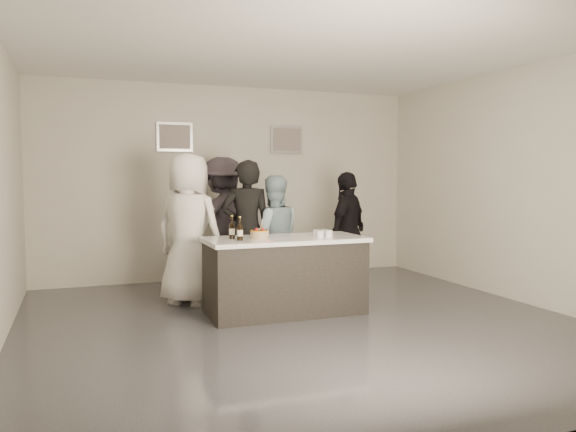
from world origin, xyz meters
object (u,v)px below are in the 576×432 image
object	(u,v)px
beer_bottle_b	(240,229)
person_guest_back	(223,222)
person_main_blue	(273,237)
beer_bottle_a	(232,228)
person_main_black	(247,230)
person_guest_right	(348,231)
bar_counter	(285,275)
person_guest_left	(189,229)
cake	(260,235)

from	to	relation	value
beer_bottle_b	person_guest_back	distance (m)	1.98
beer_bottle_b	person_main_blue	xyz separation A→B (m)	(0.74, 1.01, -0.22)
beer_bottle_a	person_main_black	world-z (taller)	person_main_black
beer_bottle_b	person_guest_back	xyz separation A→B (m)	(0.29, 1.95, -0.09)
person_guest_back	person_guest_right	bearing A→B (deg)	124.89
bar_counter	person_guest_back	bearing A→B (deg)	98.88
person_guest_left	person_guest_right	world-z (taller)	person_guest_left
person_main_black	person_guest_right	xyz separation A→B (m)	(1.51, 0.08, -0.08)
bar_counter	cake	size ratio (longest dim) A/B	8.60
person_main_black	person_main_blue	size ratio (longest dim) A/B	1.12
beer_bottle_a	person_main_black	size ratio (longest dim) A/B	0.14
beer_bottle_a	person_guest_back	xyz separation A→B (m)	(0.33, 1.77, -0.09)
cake	beer_bottle_a	bearing A→B (deg)	168.10
bar_counter	person_guest_back	world-z (taller)	person_guest_back
bar_counter	person_main_black	world-z (taller)	person_main_black
person_guest_right	person_guest_back	distance (m)	1.81
bar_counter	person_main_blue	distance (m)	0.97
bar_counter	person_guest_left	world-z (taller)	person_guest_left
beer_bottle_a	person_main_blue	xyz separation A→B (m)	(0.78, 0.82, -0.22)
cake	person_main_black	xyz separation A→B (m)	(0.10, 0.88, -0.03)
cake	beer_bottle_b	world-z (taller)	beer_bottle_b
person_guest_left	person_guest_back	world-z (taller)	person_guest_left
person_guest_back	beer_bottle_a	bearing A→B (deg)	52.86
bar_counter	beer_bottle_a	bearing A→B (deg)	174.02
beer_bottle_a	person_guest_right	bearing A→B (deg)	25.12
cake	person_guest_back	size ratio (longest dim) A/B	0.11
bar_counter	person_guest_right	distance (m)	1.67
bar_counter	beer_bottle_a	size ratio (longest dim) A/B	7.15
bar_counter	person_main_blue	bearing A→B (deg)	79.93
beer_bottle_b	cake	bearing A→B (deg)	23.97
cake	bar_counter	bearing A→B (deg)	0.06
person_guest_left	beer_bottle_b	bearing A→B (deg)	155.14
person_main_black	person_guest_right	size ratio (longest dim) A/B	1.09
person_guest_back	bar_counter	bearing A→B (deg)	72.41
bar_counter	beer_bottle_b	distance (m)	0.83
person_guest_right	person_guest_back	bearing A→B (deg)	-68.69
bar_counter	person_guest_left	bearing A→B (deg)	138.24
cake	person_guest_back	bearing A→B (deg)	89.25
beer_bottle_b	beer_bottle_a	bearing A→B (deg)	102.74
beer_bottle_a	person_guest_left	bearing A→B (deg)	113.45
person_main_black	person_guest_back	world-z (taller)	person_guest_back
beer_bottle_a	person_guest_right	xyz separation A→B (m)	(1.92, 0.90, -0.19)
beer_bottle_b	person_guest_right	distance (m)	2.18
beer_bottle_b	person_main_black	xyz separation A→B (m)	(0.37, 1.00, -0.12)
bar_counter	person_guest_left	xyz separation A→B (m)	(-0.97, 0.86, 0.50)
beer_bottle_b	person_guest_back	world-z (taller)	person_guest_back
beer_bottle_a	person_main_blue	distance (m)	1.15
beer_bottle_a	person_guest_right	size ratio (longest dim) A/B	0.16
beer_bottle_b	person_guest_left	size ratio (longest dim) A/B	0.14
bar_counter	person_main_black	xyz separation A→B (m)	(-0.21, 0.88, 0.46)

